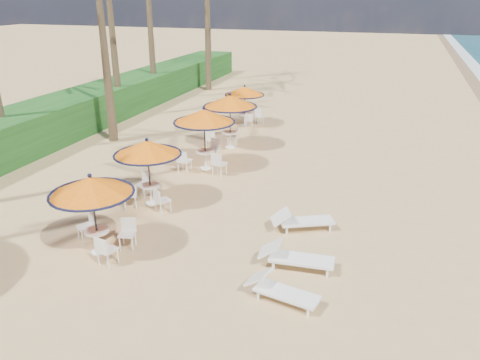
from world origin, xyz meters
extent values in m
plane|color=tan|center=(0.00, 0.00, 0.00)|extent=(160.00, 160.00, 0.00)
cube|color=#194716|center=(-13.50, 11.00, 0.90)|extent=(3.00, 40.00, 1.80)
cylinder|color=black|center=(-4.96, 0.05, 1.13)|extent=(0.05, 0.05, 2.27)
cone|color=orange|center=(-4.96, 0.05, 2.02)|extent=(2.27, 2.27, 0.49)
torus|color=black|center=(-4.96, 0.05, 1.80)|extent=(2.27, 2.27, 0.07)
sphere|color=black|center=(-4.96, 0.05, 2.31)|extent=(0.12, 0.12, 0.12)
cylinder|color=white|center=(-4.96, 0.05, 0.67)|extent=(0.69, 0.69, 0.04)
cylinder|color=white|center=(-4.96, 0.05, 0.35)|extent=(0.08, 0.08, 0.69)
cylinder|color=black|center=(-5.15, 3.41, 1.13)|extent=(0.05, 0.05, 2.26)
cone|color=orange|center=(-5.15, 3.41, 2.02)|extent=(2.26, 2.26, 0.49)
torus|color=black|center=(-5.15, 3.41, 1.79)|extent=(2.27, 2.27, 0.07)
sphere|color=black|center=(-5.15, 3.41, 2.30)|extent=(0.12, 0.12, 0.12)
cylinder|color=white|center=(-5.15, 3.41, 0.67)|extent=(0.69, 0.69, 0.04)
cylinder|color=white|center=(-5.15, 3.41, 0.34)|extent=(0.08, 0.08, 0.69)
cylinder|color=black|center=(-4.71, 7.21, 1.24)|extent=(0.05, 0.05, 2.49)
cone|color=orange|center=(-4.71, 7.21, 2.22)|extent=(2.49, 2.49, 0.54)
torus|color=black|center=(-4.71, 7.21, 1.97)|extent=(2.49, 2.49, 0.08)
sphere|color=black|center=(-4.71, 7.21, 2.53)|extent=(0.13, 0.13, 0.13)
cylinder|color=white|center=(-4.71, 7.21, 0.74)|extent=(0.76, 0.76, 0.04)
cylinder|color=white|center=(-4.71, 7.21, 0.38)|extent=(0.09, 0.09, 0.76)
cylinder|color=black|center=(-4.67, 10.15, 1.23)|extent=(0.05, 0.05, 2.47)
cone|color=orange|center=(-4.67, 10.15, 2.20)|extent=(2.47, 2.47, 0.54)
torus|color=black|center=(-4.67, 10.15, 1.95)|extent=(2.47, 2.47, 0.08)
sphere|color=black|center=(-4.67, 10.15, 2.51)|extent=(0.13, 0.13, 0.13)
cylinder|color=white|center=(-4.67, 10.15, 0.73)|extent=(0.75, 0.75, 0.04)
cylinder|color=white|center=(-4.67, 10.15, 0.38)|extent=(0.09, 0.09, 0.75)
cylinder|color=black|center=(-5.27, 14.09, 1.06)|extent=(0.05, 0.05, 2.12)
cone|color=orange|center=(-5.27, 14.09, 1.89)|extent=(2.12, 2.12, 0.46)
torus|color=black|center=(-5.27, 14.09, 1.68)|extent=(2.12, 2.12, 0.06)
sphere|color=black|center=(-5.27, 14.09, 2.16)|extent=(0.11, 0.11, 0.11)
cylinder|color=white|center=(-5.27, 14.09, 0.63)|extent=(0.65, 0.65, 0.04)
cylinder|color=white|center=(-5.27, 14.09, 0.32)|extent=(0.07, 0.07, 0.65)
cube|color=white|center=(0.55, -0.52, 0.25)|extent=(1.61, 0.85, 0.06)
cube|color=white|center=(-0.21, -0.37, 0.45)|extent=(0.61, 0.65, 0.38)
cube|color=white|center=(0.55, -0.52, 0.11)|extent=(0.05, 0.05, 0.22)
cube|color=white|center=(0.57, 1.02, 0.28)|extent=(1.73, 0.74, 0.07)
cube|color=white|center=(-0.27, 0.96, 0.50)|extent=(0.61, 0.66, 0.42)
cube|color=white|center=(0.57, 1.02, 0.12)|extent=(0.06, 0.06, 0.24)
cube|color=white|center=(0.28, 3.25, 0.27)|extent=(1.74, 1.26, 0.07)
cube|color=white|center=(-0.46, 2.89, 0.48)|extent=(0.76, 0.78, 0.41)
cube|color=white|center=(0.28, 3.25, 0.12)|extent=(0.06, 0.06, 0.23)
cone|color=brown|center=(-10.49, 9.41, 4.59)|extent=(0.44, 0.44, 9.18)
cone|color=brown|center=(-12.62, 13.40, 4.99)|extent=(0.44, 0.44, 9.99)
cone|color=brown|center=(-12.92, 18.19, 5.30)|extent=(0.44, 0.44, 10.61)
cone|color=brown|center=(-10.91, 22.75, 3.86)|extent=(0.44, 0.44, 7.71)
cone|color=brown|center=(-12.31, 26.41, 4.63)|extent=(0.44, 0.44, 9.26)
camera|label=1|loc=(2.42, -9.49, 6.78)|focal=35.00mm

